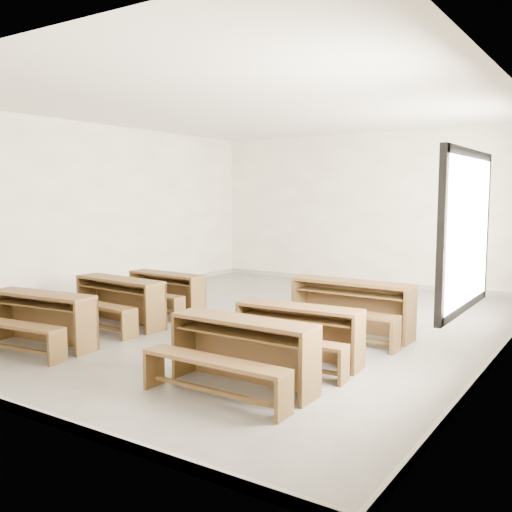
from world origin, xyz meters
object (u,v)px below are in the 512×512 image
Objects in this scene: desk_set_2 at (165,289)px; desk_set_5 at (350,304)px; desk_set_3 at (240,348)px; desk_set_0 at (39,316)px; desk_set_4 at (297,330)px; desk_set_1 at (117,298)px.

desk_set_5 reaches higher than desk_set_2.
desk_set_2 is at bearing -175.99° from desk_set_5.
desk_set_5 is at bearing 89.25° from desk_set_3.
desk_set_2 is 0.93× the size of desk_set_3.
desk_set_0 is 1.05× the size of desk_set_4.
desk_set_3 is (3.01, 0.13, 0.01)m from desk_set_0.
desk_set_2 is at bearing 87.58° from desk_set_0.
desk_set_1 is 3.37m from desk_set_5.
desk_set_4 is at bearing -19.75° from desk_set_2.
desk_set_1 is at bearing -81.93° from desk_set_2.
desk_set_3 is 1.02× the size of desk_set_4.
desk_set_4 is at bearing 87.10° from desk_set_3.
desk_set_3 is (3.17, -2.38, 0.04)m from desk_set_2.
desk_set_4 is at bearing 14.91° from desk_set_0.
desk_set_1 is 1.02× the size of desk_set_3.
desk_set_4 is 0.90× the size of desk_set_5.
desk_set_0 is 1.03× the size of desk_set_3.
desk_set_5 is at bearing 26.63° from desk_set_1.
desk_set_0 is at bearing -84.08° from desk_set_1.
desk_set_0 is at bearing -137.78° from desk_set_5.
desk_set_1 is 0.95× the size of desk_set_5.
desk_set_4 is 1.51m from desk_set_5.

